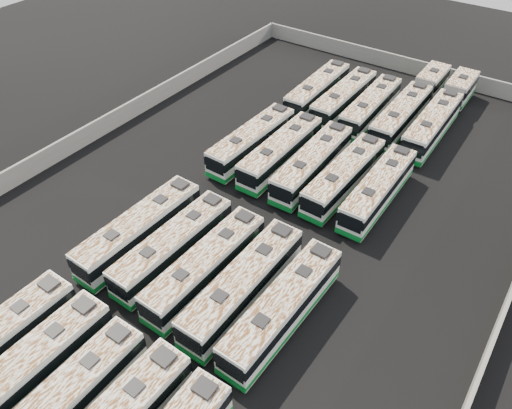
% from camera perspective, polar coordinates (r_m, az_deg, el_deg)
% --- Properties ---
extents(ground, '(140.00, 140.00, 0.00)m').
position_cam_1_polar(ground, '(47.47, 0.08, -0.81)').
color(ground, black).
rests_on(ground, ground).
extents(perimeter_wall, '(45.20, 73.20, 2.20)m').
position_cam_1_polar(perimeter_wall, '(46.75, 0.08, 0.20)').
color(perimeter_wall, slate).
rests_on(perimeter_wall, ground).
extents(bus_front_left, '(2.73, 12.65, 3.56)m').
position_cam_1_polar(bus_front_left, '(37.47, -24.83, -17.12)').
color(bus_front_left, beige).
rests_on(bus_front_left, ground).
extents(bus_front_center, '(2.67, 12.35, 3.48)m').
position_cam_1_polar(bus_front_center, '(35.42, -21.36, -20.62)').
color(bus_front_center, beige).
rests_on(bus_front_center, ground).
extents(bus_midfront_far_left, '(2.99, 12.82, 3.60)m').
position_cam_1_polar(bus_midfront_far_left, '(44.07, -13.15, -2.83)').
color(bus_midfront_far_left, beige).
rests_on(bus_midfront_far_left, ground).
extents(bus_midfront_left, '(2.91, 12.40, 3.48)m').
position_cam_1_polar(bus_midfront_left, '(42.17, -9.42, -4.69)').
color(bus_midfront_left, beige).
rests_on(bus_midfront_left, ground).
extents(bus_midfront_center, '(2.87, 12.52, 3.52)m').
position_cam_1_polar(bus_midfront_center, '(40.20, -5.77, -7.05)').
color(bus_midfront_center, beige).
rests_on(bus_midfront_center, ground).
extents(bus_midfront_right, '(2.75, 12.92, 3.64)m').
position_cam_1_polar(bus_midfront_right, '(38.63, -1.48, -9.22)').
color(bus_midfront_right, beige).
rests_on(bus_midfront_right, ground).
extents(bus_midfront_far_right, '(2.92, 12.74, 3.58)m').
position_cam_1_polar(bus_midfront_far_right, '(37.34, 3.06, -11.75)').
color(bus_midfront_far_right, beige).
rests_on(bus_midfront_far_right, ground).
extents(bus_midback_far_left, '(2.97, 12.60, 3.53)m').
position_cam_1_polar(bus_midback_far_left, '(53.91, -0.48, 7.27)').
color(bus_midback_far_left, beige).
rests_on(bus_midback_far_left, ground).
extents(bus_midback_left, '(2.72, 12.60, 3.55)m').
position_cam_1_polar(bus_midback_left, '(52.27, 2.85, 6.05)').
color(bus_midback_left, beige).
rests_on(bus_midback_left, ground).
extents(bus_midback_center, '(3.00, 12.73, 3.57)m').
position_cam_1_polar(bus_midback_center, '(50.78, 6.45, 4.67)').
color(bus_midback_center, beige).
rests_on(bus_midback_center, ground).
extents(bus_midback_right, '(2.91, 12.52, 3.51)m').
position_cam_1_polar(bus_midback_right, '(49.55, 10.02, 3.19)').
color(bus_midback_right, beige).
rests_on(bus_midback_right, ground).
extents(bus_midback_far_right, '(2.72, 12.34, 3.47)m').
position_cam_1_polar(bus_midback_far_right, '(48.62, 13.78, 1.69)').
color(bus_midback_far_right, beige).
rests_on(bus_midback_far_right, ground).
extents(bus_back_far_left, '(2.97, 12.57, 3.53)m').
position_cam_1_polar(bus_back_far_left, '(64.30, 7.03, 12.83)').
color(bus_back_far_left, beige).
rests_on(bus_back_far_left, ground).
extents(bus_back_left, '(2.68, 12.55, 3.54)m').
position_cam_1_polar(bus_back_left, '(62.93, 9.98, 11.87)').
color(bus_back_left, beige).
rests_on(bus_back_left, ground).
extents(bus_back_center, '(2.94, 12.52, 3.51)m').
position_cam_1_polar(bus_back_center, '(61.73, 12.94, 10.83)').
color(bus_back_center, beige).
rests_on(bus_back_center, ground).
extents(bus_back_right, '(2.89, 19.80, 3.59)m').
position_cam_1_polar(bus_back_right, '(63.56, 17.34, 10.93)').
color(bus_back_right, beige).
rests_on(bus_back_right, ground).
extents(bus_back_far_right, '(3.01, 20.00, 3.62)m').
position_cam_1_polar(bus_back_far_right, '(62.86, 20.46, 9.86)').
color(bus_back_far_right, beige).
rests_on(bus_back_far_right, ground).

